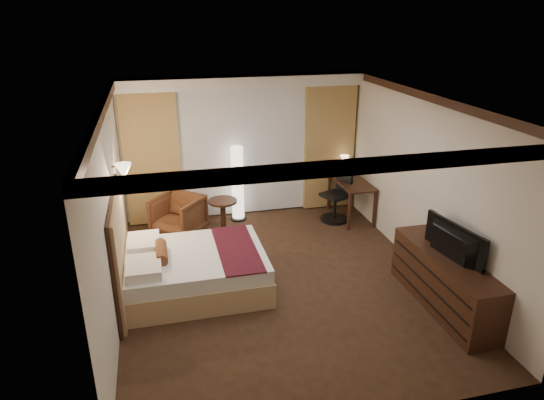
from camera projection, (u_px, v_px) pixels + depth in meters
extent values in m
cube|color=#301F12|center=(278.00, 281.00, 7.26)|extent=(4.50, 5.50, 0.01)
cube|color=white|center=(279.00, 100.00, 6.26)|extent=(4.50, 5.50, 0.01)
cube|color=silver|center=(243.00, 146.00, 9.24)|extent=(4.50, 0.02, 2.70)
cube|color=silver|center=(111.00, 212.00, 6.26)|extent=(0.02, 5.50, 2.70)
cube|color=silver|center=(424.00, 184.00, 7.26)|extent=(0.02, 5.50, 2.70)
cube|color=white|center=(244.00, 81.00, 8.55)|extent=(4.50, 0.50, 0.20)
cube|color=silver|center=(243.00, 152.00, 9.21)|extent=(2.48, 0.04, 2.45)
cube|color=tan|center=(152.00, 159.00, 8.77)|extent=(1.00, 0.14, 2.45)
cube|color=tan|center=(329.00, 147.00, 9.53)|extent=(1.00, 0.14, 2.45)
imported|color=#4C2716|center=(178.00, 214.00, 8.62)|extent=(1.05, 1.04, 0.79)
imported|color=black|center=(449.00, 235.00, 6.25)|extent=(0.77, 1.15, 0.14)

